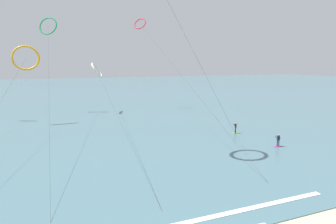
{
  "coord_description": "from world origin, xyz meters",
  "views": [
    {
      "loc": [
        -11.0,
        -9.17,
        10.85
      ],
      "look_at": [
        0.0,
        19.28,
        5.45
      ],
      "focal_mm": 29.52,
      "sensor_mm": 36.0,
      "label": 1
    }
  ],
  "objects_px": {
    "surfer_lime": "(236,129)",
    "kite_crimson": "(140,24)",
    "kite_ivory": "(97,70)",
    "surfer_magenta": "(278,141)",
    "kite_emerald": "(48,26)",
    "kite_amber": "(26,58)"
  },
  "relations": [
    {
      "from": "surfer_lime",
      "to": "kite_crimson",
      "type": "distance_m",
      "value": 36.36
    },
    {
      "from": "kite_crimson",
      "to": "kite_ivory",
      "type": "height_order",
      "value": "kite_crimson"
    },
    {
      "from": "surfer_magenta",
      "to": "kite_ivory",
      "type": "distance_m",
      "value": 40.27
    },
    {
      "from": "surfer_magenta",
      "to": "kite_emerald",
      "type": "xyz_separation_m",
      "value": [
        -27.86,
        39.23,
        17.88
      ]
    },
    {
      "from": "surfer_magenta",
      "to": "kite_amber",
      "type": "xyz_separation_m",
      "value": [
        -31.54,
        27.41,
        10.95
      ]
    },
    {
      "from": "kite_emerald",
      "to": "kite_ivory",
      "type": "distance_m",
      "value": 13.93
    },
    {
      "from": "kite_crimson",
      "to": "surfer_lime",
      "type": "bearing_deg",
      "value": -32.63
    },
    {
      "from": "kite_amber",
      "to": "kite_ivory",
      "type": "bearing_deg",
      "value": 28.8
    },
    {
      "from": "surfer_lime",
      "to": "kite_ivory",
      "type": "bearing_deg",
      "value": -102.34
    },
    {
      "from": "surfer_magenta",
      "to": "kite_crimson",
      "type": "bearing_deg",
      "value": -82.38
    },
    {
      "from": "kite_amber",
      "to": "kite_ivory",
      "type": "xyz_separation_m",
      "value": [
        12.93,
        7.28,
        -2.44
      ]
    },
    {
      "from": "surfer_lime",
      "to": "surfer_magenta",
      "type": "distance_m",
      "value": 8.05
    },
    {
      "from": "surfer_lime",
      "to": "kite_ivory",
      "type": "xyz_separation_m",
      "value": [
        -17.54,
        26.71,
        8.51
      ]
    },
    {
      "from": "surfer_lime",
      "to": "surfer_magenta",
      "type": "relative_size",
      "value": 1.0
    },
    {
      "from": "kite_ivory",
      "to": "surfer_magenta",
      "type": "bearing_deg",
      "value": -134.03
    },
    {
      "from": "kite_crimson",
      "to": "kite_emerald",
      "type": "bearing_deg",
      "value": -137.98
    },
    {
      "from": "kite_crimson",
      "to": "kite_ivory",
      "type": "relative_size",
      "value": 1.04
    },
    {
      "from": "surfer_lime",
      "to": "kite_emerald",
      "type": "bearing_deg",
      "value": -95.02
    },
    {
      "from": "kite_emerald",
      "to": "kite_ivory",
      "type": "height_order",
      "value": "kite_emerald"
    },
    {
      "from": "kite_ivory",
      "to": "kite_amber",
      "type": "bearing_deg",
      "value": 137.13
    },
    {
      "from": "surfer_magenta",
      "to": "kite_ivory",
      "type": "height_order",
      "value": "kite_ivory"
    },
    {
      "from": "kite_amber",
      "to": "kite_emerald",
      "type": "bearing_deg",
      "value": 72.12
    }
  ]
}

